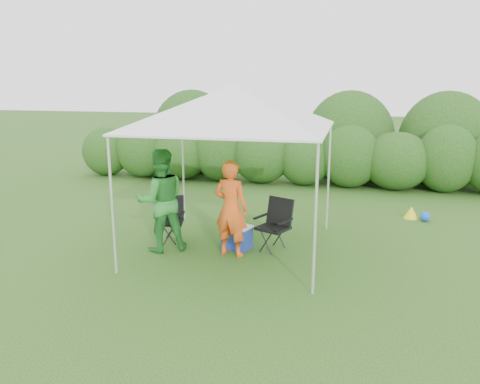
% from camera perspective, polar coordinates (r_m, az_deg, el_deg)
% --- Properties ---
extents(ground, '(70.00, 70.00, 0.00)m').
position_cam_1_polar(ground, '(7.87, -1.53, -8.07)').
color(ground, '#345F1E').
extents(hedge, '(12.73, 1.53, 1.80)m').
position_cam_1_polar(hedge, '(13.35, 5.91, 4.43)').
color(hedge, '#285219').
rests_on(hedge, ground).
extents(canopy, '(3.10, 3.10, 2.83)m').
position_cam_1_polar(canopy, '(7.82, -0.66, 10.33)').
color(canopy, silver).
rests_on(canopy, ground).
extents(chair_right, '(0.68, 0.66, 0.90)m').
position_cam_1_polar(chair_right, '(8.17, 4.39, -3.53)').
color(chair_right, black).
rests_on(chair_right, ground).
extents(chair_left, '(0.59, 0.56, 0.82)m').
position_cam_1_polar(chair_left, '(8.69, -8.45, -2.89)').
color(chair_left, black).
rests_on(chair_left, ground).
extents(man, '(0.66, 0.51, 1.63)m').
position_cam_1_polar(man, '(7.77, -1.11, -2.02)').
color(man, '#F2551B').
rests_on(man, ground).
extents(woman, '(1.09, 1.03, 1.78)m').
position_cam_1_polar(woman, '(8.10, -9.63, -1.03)').
color(woman, '#2B8530').
rests_on(woman, ground).
extents(cooler, '(0.58, 0.49, 0.41)m').
position_cam_1_polar(cooler, '(8.26, -0.40, -5.47)').
color(cooler, '#21399B').
rests_on(cooler, ground).
extents(bottle, '(0.06, 0.06, 0.21)m').
position_cam_1_polar(bottle, '(8.12, -0.06, -3.50)').
color(bottle, '#592D0C').
rests_on(bottle, cooler).
extents(lawn_toy, '(0.52, 0.43, 0.26)m').
position_cam_1_polar(lawn_toy, '(10.68, 20.52, -2.46)').
color(lawn_toy, yellow).
rests_on(lawn_toy, ground).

